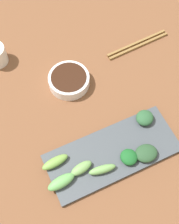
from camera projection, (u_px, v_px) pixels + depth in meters
name	position (u px, v px, depth m)	size (l,w,h in m)	color
tabletop	(89.00, 128.00, 0.95)	(2.10, 2.10, 0.02)	brown
sauce_bowl	(69.00, 80.00, 0.99)	(0.13, 0.13, 0.04)	white
serving_plate	(112.00, 153.00, 0.89)	(0.15, 0.37, 0.01)	#434950
broccoli_leafy_0	(129.00, 157.00, 0.87)	(0.05, 0.05, 0.02)	#1A5B26
broccoli_leafy_1	(145.00, 118.00, 0.92)	(0.05, 0.05, 0.03)	#2A5733
broccoli_stalk_2	(81.00, 168.00, 0.85)	(0.03, 0.06, 0.02)	#70A057
broccoli_stalk_3	(55.00, 162.00, 0.86)	(0.03, 0.08, 0.02)	#6F9E44
broccoli_leafy_4	(146.00, 153.00, 0.87)	(0.05, 0.06, 0.02)	#284A2C
broccoli_stalk_5	(61.00, 182.00, 0.84)	(0.03, 0.08, 0.03)	#61A555
broccoli_stalk_6	(102.00, 169.00, 0.85)	(0.02, 0.08, 0.02)	#6EA255
chopsticks	(138.00, 45.00, 1.08)	(0.04, 0.23, 0.01)	olive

